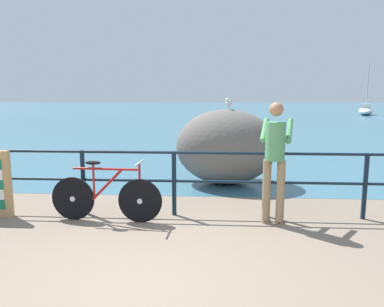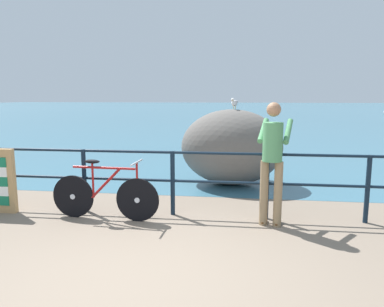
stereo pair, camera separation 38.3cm
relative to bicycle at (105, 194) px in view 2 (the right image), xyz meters
name	(u,v)px [view 2 (the right image)]	position (x,y,z in m)	size (l,w,h in m)	color
ground_plane	(224,126)	(0.98, 18.22, -0.44)	(120.00, 120.00, 0.10)	#756656
sea_surface	(233,109)	(0.98, 46.43, -0.39)	(120.00, 90.00, 0.01)	#38667A
promenade_railing	(173,175)	(0.98, 0.35, 0.25)	(8.80, 0.07, 1.02)	black
bicycle	(105,194)	(0.00, 0.00, 0.00)	(1.70, 0.48, 0.92)	black
person_at_railing	(272,158)	(2.48, 0.07, 0.60)	(0.55, 0.67, 1.78)	#8C7251
breakwater_boulder_main	(232,147)	(1.85, 2.51, 0.40)	(2.13, 1.65, 1.59)	#605B56
seagull	(234,102)	(1.89, 2.60, 1.34)	(0.19, 0.34, 0.23)	gold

